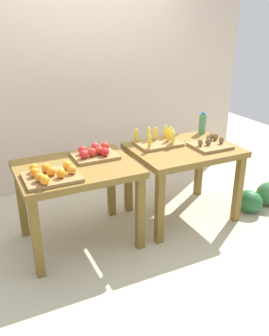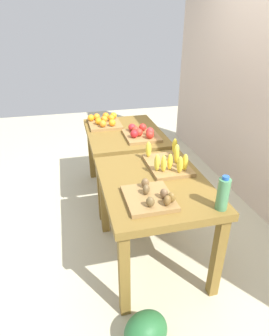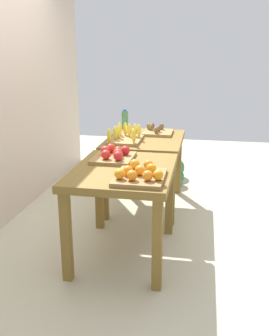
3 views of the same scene
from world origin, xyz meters
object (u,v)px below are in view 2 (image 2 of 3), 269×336
(apple_bin, at_px, (141,133))
(water_bottle, at_px, (223,194))
(display_table_right, at_px, (154,194))
(banana_crate, at_px, (168,162))
(orange_bin, at_px, (104,121))
(display_table_left, at_px, (124,141))
(kiwi_bin, at_px, (151,197))

(apple_bin, relative_size, water_bottle, 1.66)
(display_table_right, distance_m, banana_crate, 0.31)
(orange_bin, distance_m, water_bottle, 1.89)
(banana_crate, bearing_deg, water_bottle, 12.16)
(display_table_left, relative_size, orange_bin, 2.36)
(kiwi_bin, bearing_deg, display_table_right, 156.91)
(kiwi_bin, bearing_deg, water_bottle, 64.91)
(orange_bin, bearing_deg, apple_bin, 32.70)
(display_table_right, relative_size, kiwi_bin, 2.89)
(apple_bin, bearing_deg, display_table_right, -8.25)
(apple_bin, bearing_deg, banana_crate, 3.68)
(water_bottle, bearing_deg, display_table_left, -168.68)
(display_table_left, bearing_deg, banana_crate, 10.75)
(orange_bin, relative_size, banana_crate, 1.00)
(orange_bin, height_order, apple_bin, apple_bin)
(kiwi_bin, bearing_deg, banana_crate, 147.28)
(display_table_left, distance_m, water_bottle, 1.61)
(orange_bin, bearing_deg, display_table_left, 34.24)
(display_table_left, xyz_separation_m, apple_bin, (0.22, 0.13, 0.16))
(orange_bin, bearing_deg, kiwi_bin, 2.66)
(display_table_right, bearing_deg, apple_bin, 171.75)
(kiwi_bin, distance_m, water_bottle, 0.47)
(display_table_left, xyz_separation_m, orange_bin, (-0.26, -0.18, 0.15))
(display_table_right, bearing_deg, banana_crate, 137.50)
(display_table_left, relative_size, display_table_right, 1.00)
(display_table_right, distance_m, kiwi_bin, 0.30)
(display_table_right, distance_m, water_bottle, 0.58)
(apple_bin, relative_size, kiwi_bin, 1.11)
(display_table_left, height_order, orange_bin, orange_bin)
(orange_bin, distance_m, banana_crate, 1.24)
(orange_bin, relative_size, water_bottle, 1.83)
(apple_bin, xyz_separation_m, banana_crate, (0.71, 0.05, 0.01))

